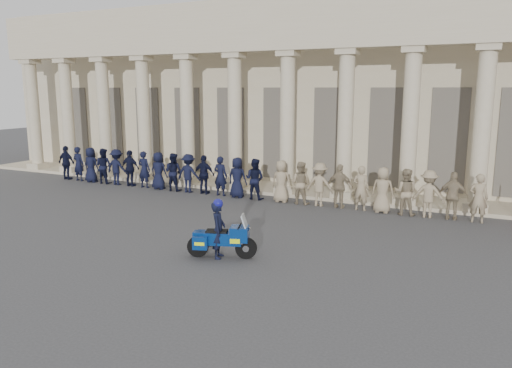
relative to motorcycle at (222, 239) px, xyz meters
name	(u,v)px	position (x,y,z in m)	size (l,w,h in m)	color
ground	(225,250)	(-0.28, 0.63, -0.55)	(90.00, 90.00, 0.00)	#3C3C3E
building	(357,92)	(-0.28, 15.38, 3.97)	(40.00, 12.50, 9.00)	#BAAB8B
officer_rank	(234,177)	(-3.51, 7.23, 0.33)	(20.60, 0.67, 1.77)	black
motorcycle	(222,239)	(0.00, 0.00, 0.00)	(1.92, 1.10, 1.28)	black
rider	(218,228)	(-0.10, -0.04, 0.30)	(0.56, 0.68, 1.71)	black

